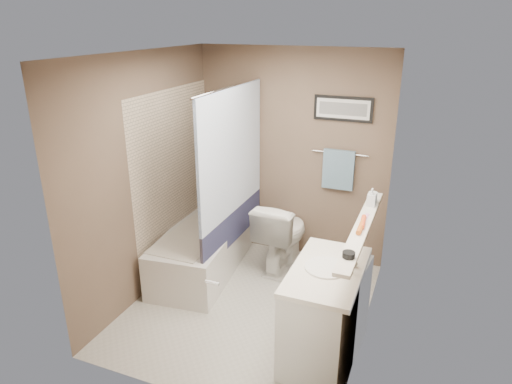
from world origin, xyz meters
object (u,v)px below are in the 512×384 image
at_px(toilet, 282,234).
at_px(soap_bottle, 372,197).
at_px(glass_jar, 373,197).
at_px(bathtub, 202,251).
at_px(vanity, 326,316).
at_px(hair_brush_back, 363,222).
at_px(hair_brush_front, 361,227).
at_px(candle_bowl_near, 349,255).

distance_m(toilet, soap_bottle, 1.38).
bearing_deg(glass_jar, soap_bottle, -90.00).
xyz_separation_m(bathtub, glass_jar, (1.79, -0.04, 0.92)).
xyz_separation_m(vanity, hair_brush_back, (0.19, 0.32, 0.74)).
bearing_deg(hair_brush_front, glass_jar, 90.00).
height_order(vanity, candle_bowl_near, candle_bowl_near).
distance_m(candle_bowl_near, hair_brush_front, 0.47).
bearing_deg(candle_bowl_near, bathtub, 147.81).
relative_size(toilet, hair_brush_back, 3.69).
height_order(hair_brush_back, glass_jar, glass_jar).
bearing_deg(toilet, hair_brush_back, 139.47).
distance_m(candle_bowl_near, glass_jar, 1.08).
xyz_separation_m(candle_bowl_near, soap_bottle, (0.00, 1.00, 0.06)).
relative_size(toilet, hair_brush_front, 3.69).
relative_size(hair_brush_front, glass_jar, 2.20).
bearing_deg(soap_bottle, vanity, -103.99).
relative_size(vanity, hair_brush_front, 4.09).
height_order(candle_bowl_near, hair_brush_back, hair_brush_back).
xyz_separation_m(vanity, soap_bottle, (0.19, 0.74, 0.80)).
bearing_deg(vanity, toilet, 127.36).
xyz_separation_m(vanity, candle_bowl_near, (0.19, -0.26, 0.73)).
relative_size(vanity, glass_jar, 9.00).
bearing_deg(glass_jar, hair_brush_back, -90.00).
relative_size(bathtub, hair_brush_back, 6.82).
bearing_deg(bathtub, vanity, -34.53).
bearing_deg(toilet, vanity, 125.82).
relative_size(vanity, hair_brush_back, 4.09).
distance_m(bathtub, glass_jar, 2.01).
xyz_separation_m(vanity, glass_jar, (0.19, 0.82, 0.77)).
distance_m(toilet, hair_brush_back, 1.57).
relative_size(toilet, soap_bottle, 5.03).
relative_size(candle_bowl_near, hair_brush_back, 0.41).
xyz_separation_m(toilet, candle_bowl_near, (1.00, -1.55, 0.73)).
xyz_separation_m(candle_bowl_near, hair_brush_front, (0.00, 0.47, 0.00)).
distance_m(bathtub, hair_brush_front, 2.10).
relative_size(toilet, candle_bowl_near, 9.01).
bearing_deg(vanity, hair_brush_back, 65.25).
bearing_deg(toilet, bathtub, 31.97).
bearing_deg(glass_jar, vanity, -102.69).
bearing_deg(vanity, bathtub, 156.86).
xyz_separation_m(bathtub, vanity, (1.60, -0.86, 0.15)).
bearing_deg(bathtub, glass_jar, -7.52).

